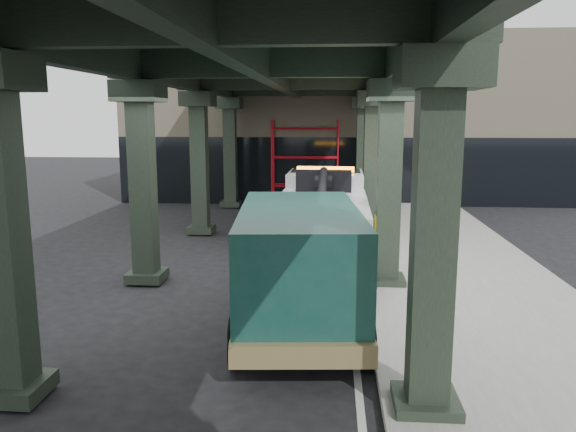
% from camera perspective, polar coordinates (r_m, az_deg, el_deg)
% --- Properties ---
extents(ground, '(90.00, 90.00, 0.00)m').
position_cam_1_polar(ground, '(12.22, -1.65, -9.82)').
color(ground, black).
rests_on(ground, ground).
extents(sidewalk, '(5.00, 40.00, 0.15)m').
position_cam_1_polar(sidewalk, '(14.40, 17.49, -6.87)').
color(sidewalk, gray).
rests_on(sidewalk, ground).
extents(lane_stripe, '(0.12, 38.00, 0.01)m').
position_cam_1_polar(lane_stripe, '(14.06, 6.20, -7.16)').
color(lane_stripe, silver).
rests_on(lane_stripe, ground).
extents(viaduct, '(7.40, 32.00, 6.40)m').
position_cam_1_polar(viaduct, '(13.58, -2.58, 15.57)').
color(viaduct, black).
rests_on(viaduct, ground).
extents(building, '(22.00, 10.00, 8.00)m').
position_cam_1_polar(building, '(31.43, 5.95, 9.74)').
color(building, '#C6B793').
rests_on(building, ground).
extents(scaffolding, '(3.08, 0.88, 4.00)m').
position_cam_1_polar(scaffolding, '(26.17, 1.76, 5.59)').
color(scaffolding, '#B20E1A').
rests_on(scaffolding, ground).
extents(tow_truck, '(2.66, 8.43, 2.74)m').
position_cam_1_polar(tow_truck, '(16.04, 3.58, -0.06)').
color(tow_truck, black).
rests_on(tow_truck, ground).
extents(towed_van, '(2.85, 6.21, 2.45)m').
position_cam_1_polar(towed_van, '(11.16, 1.09, -4.67)').
color(towed_van, '#124038').
rests_on(towed_van, ground).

